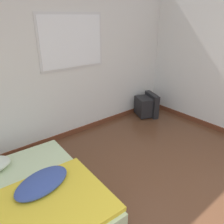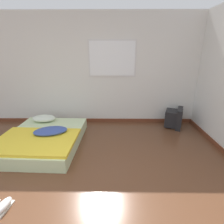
% 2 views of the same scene
% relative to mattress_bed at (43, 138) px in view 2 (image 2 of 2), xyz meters
% --- Properties ---
extents(ground_plane, '(20.00, 20.00, 0.00)m').
position_rel_mattress_bed_xyz_m(ground_plane, '(0.97, -1.69, -0.14)').
color(ground_plane, brown).
extents(wall_back, '(7.23, 0.08, 2.60)m').
position_rel_mattress_bed_xyz_m(wall_back, '(0.98, 1.21, 1.15)').
color(wall_back, silver).
rests_on(wall_back, ground_plane).
extents(mattress_bed, '(1.46, 1.76, 0.37)m').
position_rel_mattress_bed_xyz_m(mattress_bed, '(0.00, 0.00, 0.00)').
color(mattress_bed, beige).
rests_on(mattress_bed, ground_plane).
extents(crt_tv, '(0.50, 0.54, 0.48)m').
position_rel_mattress_bed_xyz_m(crt_tv, '(2.85, 0.89, 0.08)').
color(crt_tv, black).
rests_on(crt_tv, ground_plane).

